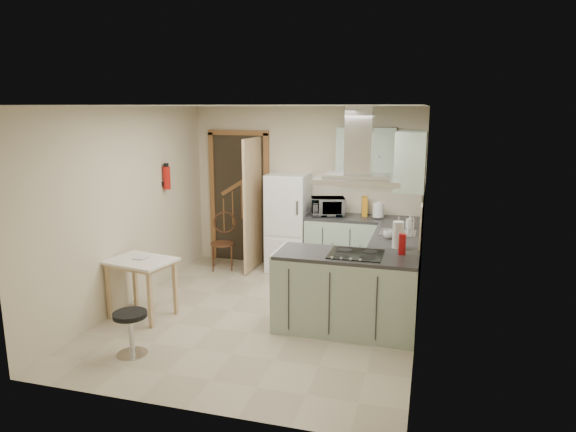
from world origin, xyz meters
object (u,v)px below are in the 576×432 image
(peninsula, at_px, (346,293))
(drop_leaf_table, at_px, (142,288))
(extractor_hood, at_px, (358,180))
(bentwood_chair, at_px, (222,244))
(stool, at_px, (131,333))
(microwave, at_px, (328,207))
(fridge, at_px, (288,223))

(peninsula, bearing_deg, drop_leaf_table, -174.00)
(extractor_hood, relative_size, bentwood_chair, 1.11)
(stool, distance_m, microwave, 3.52)
(peninsula, xyz_separation_m, stool, (-2.01, -1.17, -0.22))
(drop_leaf_table, height_order, microwave, microwave)
(extractor_hood, relative_size, stool, 1.96)
(bentwood_chair, bearing_deg, peninsula, -58.98)
(stool, bearing_deg, peninsula, 30.18)
(peninsula, height_order, extractor_hood, extractor_hood)
(fridge, xyz_separation_m, microwave, (0.61, -0.01, 0.29))
(extractor_hood, distance_m, stool, 2.83)
(peninsula, relative_size, drop_leaf_table, 2.05)
(fridge, xyz_separation_m, bentwood_chair, (-1.00, -0.25, -0.35))
(bentwood_chair, xyz_separation_m, microwave, (1.62, 0.23, 0.63))
(peninsula, xyz_separation_m, microwave, (-0.61, 1.97, 0.59))
(peninsula, distance_m, stool, 2.33)
(extractor_hood, distance_m, drop_leaf_table, 2.88)
(extractor_hood, bearing_deg, peninsula, 180.00)
(drop_leaf_table, bearing_deg, stool, -54.62)
(extractor_hood, bearing_deg, stool, -151.02)
(extractor_hood, bearing_deg, microwave, 109.86)
(fridge, distance_m, drop_leaf_table, 2.57)
(fridge, relative_size, peninsula, 0.97)
(fridge, bearing_deg, microwave, -1.27)
(stool, relative_size, microwave, 0.94)
(fridge, distance_m, bentwood_chair, 1.09)
(peninsula, height_order, drop_leaf_table, peninsula)
(fridge, relative_size, stool, 3.26)
(fridge, distance_m, peninsula, 2.35)
(fridge, xyz_separation_m, extractor_hood, (1.32, -1.98, 0.97))
(peninsula, distance_m, bentwood_chair, 2.82)
(peninsula, relative_size, microwave, 3.18)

